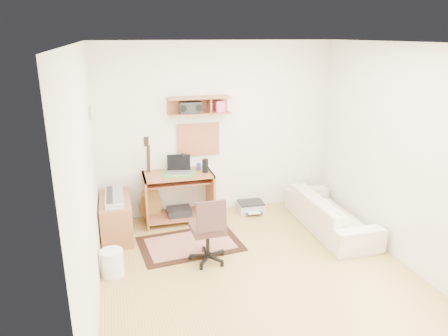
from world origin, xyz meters
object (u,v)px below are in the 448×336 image
object	(u,v)px
desk	(179,197)
printer	(251,206)
task_chair	(208,229)
cabinet	(116,218)
sofa	(331,207)

from	to	relation	value
desk	printer	size ratio (longest dim) A/B	2.52
task_chair	cabinet	world-z (taller)	task_chair
desk	task_chair	size ratio (longest dim) A/B	1.15
printer	task_chair	bearing A→B (deg)	-125.10
desk	task_chair	distance (m)	1.26
desk	printer	bearing A→B (deg)	2.81
desk	cabinet	world-z (taller)	desk
cabinet	sofa	world-z (taller)	sofa
sofa	task_chair	bearing A→B (deg)	102.46
sofa	desk	bearing A→B (deg)	67.86
desk	sofa	size ratio (longest dim) A/B	0.58
task_chair	cabinet	xyz separation A→B (m)	(-1.07, 0.98, -0.16)
cabinet	printer	xyz separation A→B (m)	(2.06, 0.32, -0.19)
sofa	printer	bearing A→B (deg)	45.29
desk	cabinet	xyz separation A→B (m)	(-0.91, -0.27, -0.10)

